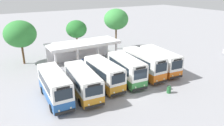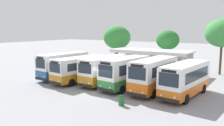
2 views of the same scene
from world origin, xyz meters
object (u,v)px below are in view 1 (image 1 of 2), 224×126
(waiting_chair_middle_seat, at_px, (86,60))
(waiting_chair_end_by_column, at_px, (79,62))
(waiting_chair_second_from_end, at_px, (82,61))
(litter_bin_apron, at_px, (169,89))
(city_bus_second_in_row, at_px, (83,81))
(city_bus_far_end_green, at_px, (160,60))
(city_bus_fifth_blue, at_px, (143,63))
(city_bus_fourth_amber, at_px, (126,69))
(city_bus_nearest_orange, at_px, (55,85))
(city_bus_middle_cream, at_px, (104,73))

(waiting_chair_middle_seat, bearing_deg, waiting_chair_end_by_column, 176.79)
(waiting_chair_second_from_end, distance_m, litter_bin_apron, 15.19)
(waiting_chair_end_by_column, bearing_deg, waiting_chair_second_from_end, -8.53)
(city_bus_second_in_row, relative_size, city_bus_far_end_green, 1.01)
(city_bus_fifth_blue, distance_m, city_bus_far_end_green, 3.14)
(city_bus_second_in_row, xyz_separation_m, waiting_chair_end_by_column, (3.45, 9.70, -1.18))
(city_bus_fourth_amber, bearing_deg, waiting_chair_middle_seat, 99.81)
(city_bus_nearest_orange, height_order, city_bus_second_in_row, city_bus_nearest_orange)
(waiting_chair_end_by_column, xyz_separation_m, waiting_chair_middle_seat, (1.23, -0.07, 0.00))
(city_bus_middle_cream, bearing_deg, city_bus_fifth_blue, 0.63)
(city_bus_second_in_row, distance_m, city_bus_middle_cream, 3.22)
(city_bus_fifth_blue, relative_size, city_bus_far_end_green, 0.98)
(city_bus_far_end_green, distance_m, waiting_chair_middle_seat, 11.80)
(city_bus_second_in_row, height_order, waiting_chair_end_by_column, city_bus_second_in_row)
(city_bus_middle_cream, distance_m, city_bus_fifth_blue, 6.28)
(city_bus_nearest_orange, bearing_deg, waiting_chair_middle_seat, 49.79)
(city_bus_nearest_orange, xyz_separation_m, waiting_chair_end_by_column, (6.59, 9.31, -1.30))
(city_bus_fifth_blue, bearing_deg, city_bus_middle_cream, -179.37)
(city_bus_fifth_blue, relative_size, litter_bin_apron, 8.28)
(city_bus_middle_cream, height_order, waiting_chair_end_by_column, city_bus_middle_cream)
(city_bus_far_end_green, relative_size, litter_bin_apron, 8.48)
(waiting_chair_end_by_column, bearing_deg, city_bus_far_end_green, -43.92)
(city_bus_fifth_blue, xyz_separation_m, litter_bin_apron, (-0.53, -5.58, -1.43))
(city_bus_middle_cream, distance_m, litter_bin_apron, 8.07)
(city_bus_fourth_amber, xyz_separation_m, litter_bin_apron, (2.61, -5.17, -1.40))
(city_bus_fourth_amber, distance_m, litter_bin_apron, 5.96)
(city_bus_nearest_orange, relative_size, waiting_chair_end_by_column, 8.69)
(city_bus_fifth_blue, xyz_separation_m, waiting_chair_end_by_column, (-5.97, 8.92, -1.36))
(city_bus_nearest_orange, distance_m, waiting_chair_middle_seat, 12.17)
(city_bus_fourth_amber, bearing_deg, waiting_chair_end_by_column, 106.86)
(city_bus_nearest_orange, height_order, waiting_chair_middle_seat, city_bus_nearest_orange)
(waiting_chair_middle_seat, xyz_separation_m, litter_bin_apron, (4.21, -14.43, -0.07))
(city_bus_far_end_green, bearing_deg, city_bus_second_in_row, -175.74)
(city_bus_far_end_green, distance_m, waiting_chair_end_by_column, 12.70)
(city_bus_middle_cream, bearing_deg, waiting_chair_second_from_end, 84.08)
(city_bus_nearest_orange, distance_m, city_bus_far_end_green, 15.70)
(city_bus_far_end_green, height_order, waiting_chair_end_by_column, city_bus_far_end_green)
(city_bus_middle_cream, height_order, city_bus_fourth_amber, city_bus_fourth_amber)
(city_bus_fifth_blue, bearing_deg, waiting_chair_end_by_column, 123.79)
(city_bus_nearest_orange, xyz_separation_m, waiting_chair_middle_seat, (7.81, 9.24, -1.30))
(city_bus_middle_cream, relative_size, city_bus_far_end_green, 0.92)
(city_bus_middle_cream, height_order, city_bus_fifth_blue, city_bus_fifth_blue)
(city_bus_nearest_orange, xyz_separation_m, city_bus_second_in_row, (3.14, -0.39, -0.12))
(waiting_chair_end_by_column, distance_m, litter_bin_apron, 15.48)
(city_bus_middle_cream, relative_size, city_bus_fifth_blue, 0.95)
(litter_bin_apron, bearing_deg, waiting_chair_end_by_column, 110.56)
(waiting_chair_end_by_column, distance_m, waiting_chair_second_from_end, 0.62)
(city_bus_far_end_green, distance_m, litter_bin_apron, 6.93)
(litter_bin_apron, bearing_deg, city_bus_far_end_green, 57.37)
(city_bus_middle_cream, bearing_deg, litter_bin_apron, -43.79)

